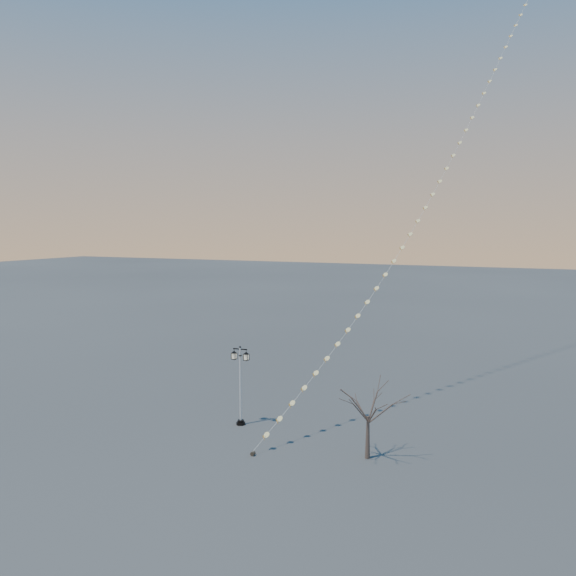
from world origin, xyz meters
The scene contains 4 objects.
ground centered at (0.00, 0.00, 0.00)m, with size 300.00×300.00×0.00m, color #4A4B4C.
street_lamp centered at (-1.08, 3.92, 2.61)m, with size 1.20×0.52×4.72m.
bare_tree centered at (7.20, 2.07, 2.77)m, with size 2.41×2.41×3.99m.
kite_train centered at (7.13, 17.18, 16.38)m, with size 11.34×34.94×32.93m.
Camera 1 is at (15.24, -25.79, 11.69)m, focal length 36.79 mm.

